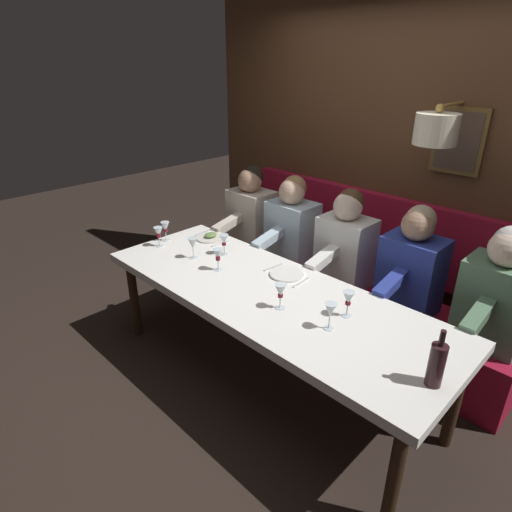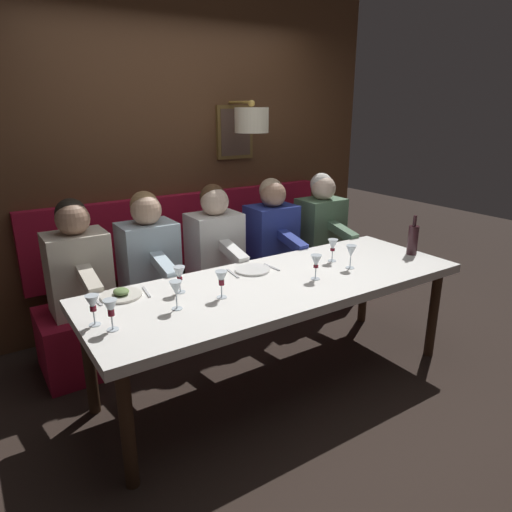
# 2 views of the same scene
# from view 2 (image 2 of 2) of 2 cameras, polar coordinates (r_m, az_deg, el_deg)

# --- Properties ---
(ground_plane) EXTENTS (12.00, 12.00, 0.00)m
(ground_plane) POSITION_cam_2_polar(r_m,az_deg,el_deg) (3.31, 2.84, -15.08)
(ground_plane) COLOR black
(dining_table) EXTENTS (0.90, 2.52, 0.74)m
(dining_table) POSITION_cam_2_polar(r_m,az_deg,el_deg) (2.99, 3.04, -4.16)
(dining_table) COLOR white
(dining_table) RESTS_ON ground_plane
(banquette_bench) EXTENTS (0.52, 2.72, 0.45)m
(banquette_bench) POSITION_cam_2_polar(r_m,az_deg,el_deg) (3.86, -4.94, -6.17)
(banquette_bench) COLOR maroon
(banquette_bench) RESTS_ON ground_plane
(back_wall_panel) EXTENTS (0.59, 3.92, 2.90)m
(back_wall_panel) POSITION_cam_2_polar(r_m,az_deg,el_deg) (4.07, -9.23, 11.62)
(back_wall_panel) COLOR #51331E
(back_wall_panel) RESTS_ON ground_plane
(diner_nearest) EXTENTS (0.60, 0.40, 0.79)m
(diner_nearest) POSITION_cam_2_polar(r_m,az_deg,el_deg) (4.27, 8.09, 4.47)
(diner_nearest) COLOR #567A5B
(diner_nearest) RESTS_ON banquette_bench
(diner_near) EXTENTS (0.60, 0.40, 0.79)m
(diner_near) POSITION_cam_2_polar(r_m,az_deg,el_deg) (3.93, 1.98, 3.47)
(diner_near) COLOR #283893
(diner_near) RESTS_ON banquette_bench
(diner_middle) EXTENTS (0.60, 0.40, 0.79)m
(diner_middle) POSITION_cam_2_polar(r_m,az_deg,el_deg) (3.65, -5.11, 2.25)
(diner_middle) COLOR white
(diner_middle) RESTS_ON banquette_bench
(diner_far) EXTENTS (0.60, 0.40, 0.79)m
(diner_far) POSITION_cam_2_polar(r_m,az_deg,el_deg) (3.44, -13.21, 0.82)
(diner_far) COLOR silver
(diner_far) RESTS_ON banquette_bench
(diner_farthest) EXTENTS (0.60, 0.40, 0.79)m
(diner_farthest) POSITION_cam_2_polar(r_m,az_deg,el_deg) (3.31, -21.29, -0.62)
(diner_farthest) COLOR beige
(diner_farthest) RESTS_ON banquette_bench
(place_setting_0) EXTENTS (0.24, 0.32, 0.01)m
(place_setting_0) POSITION_cam_2_polar(r_m,az_deg,el_deg) (3.13, -0.43, -1.72)
(place_setting_0) COLOR white
(place_setting_0) RESTS_ON dining_table
(place_setting_1) EXTENTS (0.24, 0.32, 0.05)m
(place_setting_1) POSITION_cam_2_polar(r_m,az_deg,el_deg) (2.83, -16.37, -4.59)
(place_setting_1) COLOR silver
(place_setting_1) RESTS_ON dining_table
(wine_glass_0) EXTENTS (0.07, 0.07, 0.16)m
(wine_glass_0) POSITION_cam_2_polar(r_m,az_deg,el_deg) (3.34, 9.52, 1.26)
(wine_glass_0) COLOR silver
(wine_glass_0) RESTS_ON dining_table
(wine_glass_1) EXTENTS (0.07, 0.07, 0.16)m
(wine_glass_1) POSITION_cam_2_polar(r_m,az_deg,el_deg) (2.55, -9.91, -4.09)
(wine_glass_1) COLOR silver
(wine_glass_1) RESTS_ON dining_table
(wine_glass_2) EXTENTS (0.07, 0.07, 0.16)m
(wine_glass_2) POSITION_cam_2_polar(r_m,az_deg,el_deg) (2.97, 7.47, -0.76)
(wine_glass_2) COLOR silver
(wine_glass_2) RESTS_ON dining_table
(wine_glass_3) EXTENTS (0.07, 0.07, 0.16)m
(wine_glass_3) POSITION_cam_2_polar(r_m,az_deg,el_deg) (2.40, -17.60, -6.27)
(wine_glass_3) COLOR silver
(wine_glass_3) RESTS_ON dining_table
(wine_glass_4) EXTENTS (0.07, 0.07, 0.16)m
(wine_glass_4) POSITION_cam_2_polar(r_m,az_deg,el_deg) (2.67, -4.33, -2.88)
(wine_glass_4) COLOR silver
(wine_glass_4) RESTS_ON dining_table
(wine_glass_5) EXTENTS (0.07, 0.07, 0.16)m
(wine_glass_5) POSITION_cam_2_polar(r_m,az_deg,el_deg) (2.48, -19.63, -5.66)
(wine_glass_5) COLOR silver
(wine_glass_5) RESTS_ON dining_table
(wine_glass_6) EXTENTS (0.07, 0.07, 0.16)m
(wine_glass_6) POSITION_cam_2_polar(r_m,az_deg,el_deg) (2.77, -9.49, -2.25)
(wine_glass_6) COLOR silver
(wine_glass_6) RESTS_ON dining_table
(wine_glass_7) EXTENTS (0.07, 0.07, 0.16)m
(wine_glass_7) POSITION_cam_2_polar(r_m,az_deg,el_deg) (3.22, 11.72, 0.50)
(wine_glass_7) COLOR silver
(wine_glass_7) RESTS_ON dining_table
(wine_bottle) EXTENTS (0.08, 0.08, 0.30)m
(wine_bottle) POSITION_cam_2_polar(r_m,az_deg,el_deg) (3.65, 18.90, 1.96)
(wine_bottle) COLOR #33191E
(wine_bottle) RESTS_ON dining_table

